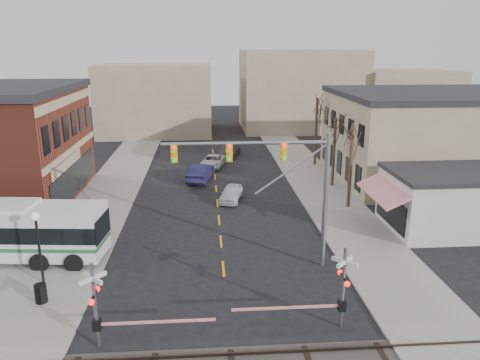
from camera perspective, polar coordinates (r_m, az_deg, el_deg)
The scene contains 19 objects.
ground at distance 26.20m, azimuth -1.86°, elevation -12.74°, with size 160.00×160.00×0.00m, color black.
sidewalk_west at distance 45.56m, azimuth -15.03°, elevation -0.51°, with size 5.00×60.00×0.12m, color gray.
sidewalk_east at distance 45.94m, azimuth 8.93°, elevation -0.01°, with size 5.00×60.00×0.12m, color gray.
tan_building at distance 49.38m, azimuth 23.48°, elevation 4.98°, with size 20.30×15.30×8.50m.
awning_shop at distance 35.93m, azimuth 23.94°, elevation -2.29°, with size 9.74×6.20×4.30m.
tree_east_a at distance 37.87m, azimuth 13.34°, elevation 1.68°, with size 0.28×0.28×6.75m.
tree_east_b at distance 43.60m, azimuth 11.37°, elevation 3.36°, with size 0.28×0.28×6.30m.
tree_east_c at distance 51.15m, azimuth 9.25°, elevation 5.83°, with size 0.28×0.28×7.20m.
traffic_signal_mast at distance 26.24m, azimuth 5.00°, elevation 0.72°, with size 9.35×0.30×8.00m.
rr_crossing_west at distance 21.35m, azimuth -16.07°, elevation -14.56°, with size 5.60×1.36×4.00m.
rr_crossing_east at distance 22.25m, azimuth 11.36°, elevation -12.89°, with size 5.60×1.36×4.00m.
street_lamp at distance 27.22m, azimuth -23.48°, elevation -5.92°, with size 0.44×0.44×4.07m.
trash_bin at distance 26.25m, azimuth -23.11°, elevation -12.59°, with size 0.60×0.60×0.97m, color black.
car_a at distance 39.39m, azimuth -1.09°, elevation -1.61°, with size 1.56×3.88×1.32m, color silver.
car_b at distance 45.35m, azimuth -4.84°, elevation 0.95°, with size 1.78×5.10×1.68m, color #191639.
car_c at distance 50.44m, azimuth -3.32°, elevation 2.30°, with size 2.12×4.60×1.28m, color silver.
car_d at distance 55.55m, azimuth -1.33°, elevation 3.71°, with size 2.07×5.10×1.48m, color #47474D.
pedestrian_near at distance 30.92m, azimuth -20.50°, elevation -7.01°, with size 0.67×0.44×1.85m, color #5F524C.
pedestrian_far at distance 34.07m, azimuth -21.74°, elevation -5.17°, with size 0.80×0.63×1.66m, color #3A3F66.
Camera 1 is at (-0.90, -22.94, 12.62)m, focal length 35.00 mm.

